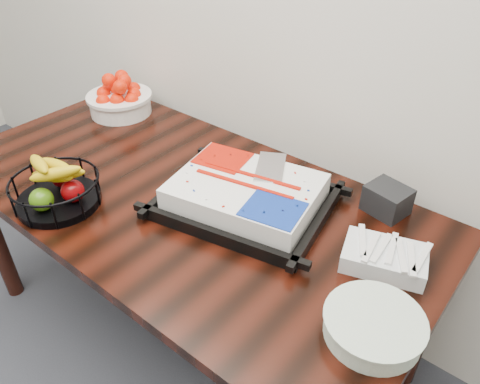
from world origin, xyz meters
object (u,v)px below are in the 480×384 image
Objects in this scene: plate_stack at (373,326)px; napkin_box at (387,200)px; tangerine_bowl at (119,97)px; cake_tray at (246,195)px; table at (182,212)px; fruit_basket at (56,189)px.

napkin_box is (-0.19, 0.48, 0.02)m from plate_stack.
cake_tray is at bearing -12.69° from tangerine_bowl.
table is 0.72m from tangerine_bowl.
plate_stack is (1.44, -0.40, -0.05)m from tangerine_bowl.
cake_tray reaches higher than plate_stack.
tangerine_bowl is at bearing -176.56° from napkin_box.
table is 13.92× the size of napkin_box.
table is 6.21× the size of fruit_basket.
fruit_basket is 1.07m from plate_stack.
cake_tray is 2.06× the size of fruit_basket.
cake_tray reaches higher than table.
tangerine_bowl reaches higher than napkin_box.
cake_tray is at bearing -143.37° from napkin_box.
tangerine_bowl is 2.24× the size of napkin_box.
cake_tray is 2.41× the size of plate_stack.
tangerine_bowl reaches higher than plate_stack.
table is 0.43m from fruit_basket.
tangerine_bowl reaches higher than table.
cake_tray is 2.06× the size of tangerine_bowl.
tangerine_bowl is 1.25m from napkin_box.
fruit_basket is at bearing -131.12° from table.
tangerine_bowl is 1.50m from plate_stack.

